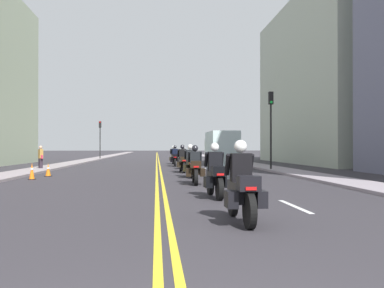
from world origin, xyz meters
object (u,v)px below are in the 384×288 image
at_px(motorcycle_7, 173,157).
at_px(traffic_cone_1, 48,170).
at_px(motorcycle_2, 195,168).
at_px(traffic_cone_0, 32,171).
at_px(motorcycle_3, 190,164).
at_px(pedestrian_1, 41,157).
at_px(motorcycle_4, 183,161).
at_px(traffic_light_far, 100,133).
at_px(motorcycle_6, 175,158).
at_px(motorcycle_5, 183,160).
at_px(traffic_light_near, 271,117).
at_px(parked_truck, 221,150).
at_px(motorcycle_1, 215,176).
at_px(motorcycle_0, 242,189).

distance_m(motorcycle_7, traffic_cone_1, 16.53).
relative_size(motorcycle_2, traffic_cone_0, 2.85).
bearing_deg(motorcycle_3, pedestrian_1, 140.75).
height_order(motorcycle_4, traffic_light_far, traffic_light_far).
xyz_separation_m(motorcycle_4, motorcycle_6, (-0.10, 7.94, 0.01)).
bearing_deg(motorcycle_7, motorcycle_4, -90.90).
distance_m(motorcycle_3, motorcycle_5, 8.03).
bearing_deg(motorcycle_4, motorcycle_6, 87.72).
bearing_deg(traffic_cone_0, traffic_light_far, 92.15).
relative_size(motorcycle_5, traffic_light_near, 0.42).
bearing_deg(motorcycle_5, traffic_light_near, -25.29).
bearing_deg(motorcycle_4, motorcycle_7, 87.20).
height_order(motorcycle_6, parked_truck, parked_truck).
bearing_deg(parked_truck, motorcycle_4, -110.74).
distance_m(motorcycle_4, traffic_cone_1, 7.63).
xyz_separation_m(motorcycle_6, traffic_cone_1, (-7.00, -10.71, -0.33)).
height_order(motorcycle_2, traffic_light_far, traffic_light_far).
relative_size(traffic_cone_0, traffic_light_near, 0.15).
height_order(motorcycle_1, parked_truck, parked_truck).
relative_size(motorcycle_1, parked_truck, 0.32).
distance_m(motorcycle_1, motorcycle_2, 4.56).
bearing_deg(motorcycle_6, traffic_cone_0, -117.96).
bearing_deg(motorcycle_7, traffic_cone_1, -116.40).
bearing_deg(traffic_cone_0, motorcycle_5, 48.74).
distance_m(motorcycle_1, motorcycle_5, 16.30).
bearing_deg(traffic_cone_0, motorcycle_0, -57.49).
xyz_separation_m(traffic_cone_0, traffic_light_far, (-1.22, 32.47, 2.89)).
height_order(motorcycle_0, motorcycle_5, motorcycle_0).
xyz_separation_m(pedestrian_1, parked_truck, (13.06, 6.92, 0.45)).
bearing_deg(motorcycle_2, traffic_light_far, 105.80).
bearing_deg(traffic_cone_0, motorcycle_7, 66.83).
relative_size(motorcycle_3, traffic_light_far, 0.46).
distance_m(motorcycle_0, motorcycle_2, 8.65).
distance_m(motorcycle_3, traffic_cone_0, 7.48).
relative_size(motorcycle_7, traffic_light_near, 0.43).
relative_size(motorcycle_4, traffic_cone_1, 3.33).
xyz_separation_m(motorcycle_3, traffic_light_far, (-8.66, 31.81, 2.61)).
relative_size(traffic_cone_1, pedestrian_1, 0.42).
bearing_deg(motorcycle_4, parked_truck, 66.25).
xyz_separation_m(motorcycle_6, traffic_light_near, (5.81, -6.73, 2.77)).
distance_m(motorcycle_5, motorcycle_7, 8.32).
relative_size(motorcycle_0, traffic_light_near, 0.43).
distance_m(motorcycle_4, parked_truck, 11.05).
bearing_deg(traffic_cone_0, traffic_cone_1, 84.03).
xyz_separation_m(motorcycle_3, motorcycle_5, (0.18, 8.03, -0.01)).
xyz_separation_m(motorcycle_1, motorcycle_3, (-0.07, 8.27, 0.01)).
distance_m(motorcycle_0, traffic_light_far, 45.09).
bearing_deg(motorcycle_0, motorcycle_6, 89.31).
bearing_deg(motorcycle_7, motorcycle_2, -90.95).
bearing_deg(motorcycle_3, motorcycle_6, 91.01).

